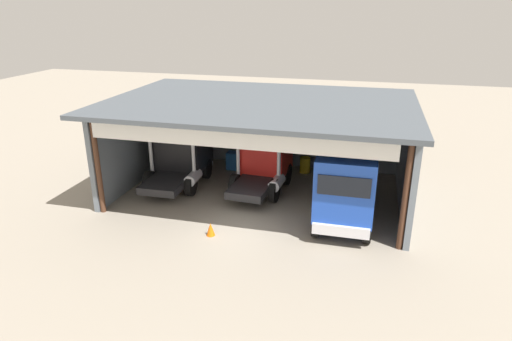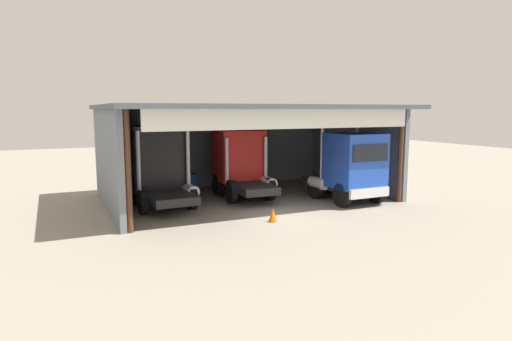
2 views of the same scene
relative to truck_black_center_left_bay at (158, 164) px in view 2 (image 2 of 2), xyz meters
The scene contains 8 objects.
ground_plane 6.61m from the truck_black_center_left_bay, 45.32° to the right, with size 80.00×80.00×0.00m, color gray.
workshop_shed 4.65m from the truck_black_center_left_bay, ahead, with size 14.07×9.68×4.75m.
truck_black_center_left_bay is the anchor object (origin of this frame).
truck_red_left_bay 4.41m from the truck_black_center_left_bay, ahead, with size 2.56×4.94×3.46m.
truck_blue_yard_outside 9.28m from the truck_black_center_left_bay, 21.42° to the right, with size 2.50×4.70×3.64m.
oil_drum 6.97m from the truck_black_center_left_bay, 26.06° to the left, with size 0.58×0.58×0.87m, color gold.
tool_cart 3.63m from the truck_black_center_left_bay, 49.62° to the left, with size 0.90×0.60×1.00m, color #1E59A5.
traffic_cone 6.48m from the truck_black_center_left_bay, 56.31° to the right, with size 0.36×0.36×0.56m, color orange.
Camera 2 is at (-8.98, -16.23, 4.53)m, focal length 30.91 mm.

